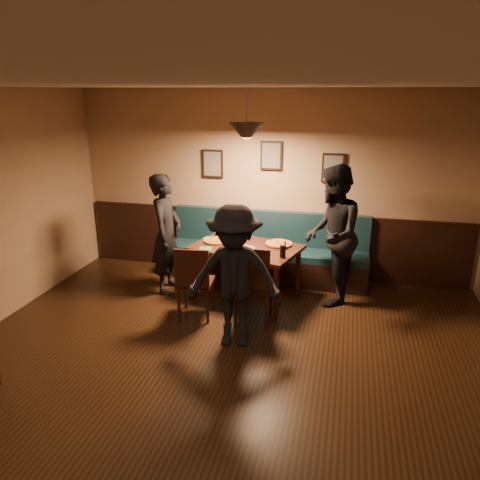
{
  "coord_description": "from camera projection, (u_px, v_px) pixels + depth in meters",
  "views": [
    {
      "loc": [
        1.12,
        -3.17,
        2.76
      ],
      "look_at": [
        -0.16,
        2.16,
        0.95
      ],
      "focal_mm": 34.03,
      "sensor_mm": 36.0,
      "label": 1
    }
  ],
  "objects": [
    {
      "name": "tabasco_bottle",
      "position": [
        285.0,
        245.0,
        6.02
      ],
      "size": [
        0.04,
        0.04,
        0.13
      ],
      "primitive_type": "cylinder",
      "rotation": [
        0.0,
        0.0,
        0.23
      ],
      "color": "#9B0E05",
      "rests_on": "dining_table"
    },
    {
      "name": "wainscot",
      "position": [
        269.0,
        243.0,
        7.08
      ],
      "size": [
        5.88,
        0.06,
        1.0
      ],
      "primitive_type": "cube",
      "color": "black",
      "rests_on": "ground"
    },
    {
      "name": "ceiling",
      "position": [
        190.0,
        84.0,
        3.16
      ],
      "size": [
        7.0,
        7.0,
        0.0
      ],
      "primitive_type": "plane",
      "rotation": [
        3.14,
        0.0,
        0.0
      ],
      "color": "silver",
      "rests_on": "ground"
    },
    {
      "name": "diner_right",
      "position": [
        332.0,
        236.0,
        6.0
      ],
      "size": [
        0.74,
        0.93,
        1.87
      ],
      "primitive_type": "imported",
      "rotation": [
        0.0,
        0.0,
        -1.54
      ],
      "color": "black",
      "rests_on": "floor"
    },
    {
      "name": "picture_left",
      "position": [
        213.0,
        164.0,
        6.91
      ],
      "size": [
        0.32,
        0.04,
        0.42
      ],
      "primitive_type": "cube",
      "color": "black",
      "rests_on": "wall_back"
    },
    {
      "name": "napkin_b",
      "position": [
        206.0,
        249.0,
        6.04
      ],
      "size": [
        0.2,
        0.2,
        0.01
      ],
      "primitive_type": "cube",
      "rotation": [
        0.0,
        0.0,
        0.23
      ],
      "color": "#1E7333",
      "rests_on": "dining_table"
    },
    {
      "name": "picture_center",
      "position": [
        271.0,
        156.0,
        6.66
      ],
      "size": [
        0.32,
        0.04,
        0.42
      ],
      "primitive_type": "cube",
      "color": "black",
      "rests_on": "wall_back"
    },
    {
      "name": "pendant_lamp",
      "position": [
        247.0,
        133.0,
        5.69
      ],
      "size": [
        0.44,
        0.44,
        0.25
      ],
      "primitive_type": "cone",
      "rotation": [
        3.14,
        0.0,
        0.0
      ],
      "color": "black",
      "rests_on": "ceiling"
    },
    {
      "name": "chair_near_right",
      "position": [
        254.0,
        282.0,
        5.6
      ],
      "size": [
        0.47,
        0.47,
        1.02
      ],
      "primitive_type": null,
      "rotation": [
        0.0,
        0.0,
        0.04
      ],
      "color": "black",
      "rests_on": "floor"
    },
    {
      "name": "napkin_a",
      "position": [
        209.0,
        238.0,
        6.47
      ],
      "size": [
        0.16,
        0.16,
        0.01
      ],
      "primitive_type": "cube",
      "rotation": [
        0.0,
        0.0,
        -0.16
      ],
      "color": "#1C6A2A",
      "rests_on": "dining_table"
    },
    {
      "name": "wall_back",
      "position": [
        271.0,
        185.0,
        6.83
      ],
      "size": [
        6.0,
        0.0,
        6.0
      ],
      "primitive_type": "plane",
      "rotation": [
        1.57,
        0.0,
        0.0
      ],
      "color": "#8C704F",
      "rests_on": "ground"
    },
    {
      "name": "floor",
      "position": [
        201.0,
        417.0,
        4.03
      ],
      "size": [
        7.0,
        7.0,
        0.0
      ],
      "primitive_type": "plane",
      "color": "black",
      "rests_on": "ground"
    },
    {
      "name": "diner_left",
      "position": [
        166.0,
        234.0,
        6.35
      ],
      "size": [
        0.44,
        0.64,
        1.7
      ],
      "primitive_type": "imported",
      "rotation": [
        0.0,
        0.0,
        1.62
      ],
      "color": "black",
      "rests_on": "floor"
    },
    {
      "name": "cutlery_set",
      "position": [
        237.0,
        256.0,
        5.79
      ],
      "size": [
        0.2,
        0.03,
        0.0
      ],
      "primitive_type": "cube",
      "rotation": [
        0.0,
        0.0,
        1.51
      ],
      "color": "white",
      "rests_on": "dining_table"
    },
    {
      "name": "picture_right",
      "position": [
        333.0,
        168.0,
        6.51
      ],
      "size": [
        0.32,
        0.04,
        0.42
      ],
      "primitive_type": "cube",
      "color": "black",
      "rests_on": "wall_back"
    },
    {
      "name": "pizza_b",
      "position": [
        244.0,
        249.0,
        5.98
      ],
      "size": [
        0.39,
        0.39,
        0.04
      ],
      "primitive_type": "cylinder",
      "rotation": [
        0.0,
        0.0,
        0.28
      ],
      "color": "orange",
      "rests_on": "dining_table"
    },
    {
      "name": "pizza_c",
      "position": [
        279.0,
        243.0,
        6.2
      ],
      "size": [
        0.46,
        0.46,
        0.04
      ],
      "primitive_type": "cylinder",
      "rotation": [
        0.0,
        0.0,
        0.35
      ],
      "color": "#C67E25",
      "rests_on": "dining_table"
    },
    {
      "name": "diner_front",
      "position": [
        234.0,
        277.0,
        4.98
      ],
      "size": [
        1.11,
        0.71,
        1.63
      ],
      "primitive_type": "imported",
      "rotation": [
        0.0,
        0.0,
        0.1
      ],
      "color": "black",
      "rests_on": "floor"
    },
    {
      "name": "pizza_a",
      "position": [
        215.0,
        241.0,
        6.33
      ],
      "size": [
        0.35,
        0.35,
        0.04
      ],
      "primitive_type": "cylinder",
      "rotation": [
        0.0,
        0.0,
        0.09
      ],
      "color": "orange",
      "rests_on": "dining_table"
    },
    {
      "name": "dining_table",
      "position": [
        246.0,
        272.0,
        6.28
      ],
      "size": [
        1.59,
        1.23,
        0.75
      ],
      "primitive_type": "cube",
      "rotation": [
        0.0,
        0.0,
        -0.26
      ],
      "color": "#32190D",
      "rests_on": "floor"
    },
    {
      "name": "booth_bench",
      "position": [
        266.0,
        248.0,
        6.83
      ],
      "size": [
        3.0,
        0.6,
        1.0
      ],
      "primitive_type": null,
      "color": "#0F232D",
      "rests_on": "ground"
    },
    {
      "name": "soda_glass",
      "position": [
        283.0,
        251.0,
        5.72
      ],
      "size": [
        0.1,
        0.1,
        0.16
      ],
      "primitive_type": "cylinder",
      "rotation": [
        0.0,
        0.0,
        0.42
      ],
      "color": "black",
      "rests_on": "dining_table"
    },
    {
      "name": "chair_near_left",
      "position": [
        196.0,
        281.0,
        5.71
      ],
      "size": [
        0.47,
        0.47,
        0.96
      ],
      "primitive_type": null,
      "rotation": [
        0.0,
        0.0,
        0.11
      ],
      "color": "black",
      "rests_on": "floor"
    }
  ]
}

